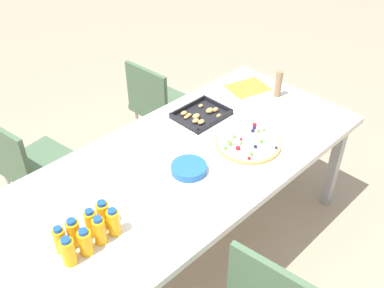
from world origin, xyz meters
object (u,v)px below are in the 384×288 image
object	(u,v)px
napkin_stack	(94,164)
cardboard_tube	(278,84)
paper_folder	(248,88)
juice_bottle_6	(91,223)
juice_bottle_0	(68,252)
juice_bottle_3	(114,222)
party_table	(185,168)
plate_stack	(189,168)
juice_bottle_2	(99,231)
juice_bottle_4	(60,240)
chair_far_left	(30,163)
juice_bottle_7	(103,214)
juice_bottle_5	(74,232)
snack_tray	(201,115)
fruit_pizza	(248,143)
chair_far_right	(159,104)
juice_bottle_1	(85,242)

from	to	relation	value
napkin_stack	cardboard_tube	size ratio (longest dim) A/B	0.83
cardboard_tube	paper_folder	bearing A→B (deg)	105.56
juice_bottle_6	cardboard_tube	world-z (taller)	cardboard_tube
juice_bottle_0	juice_bottle_3	distance (m)	0.23
party_table	plate_stack	distance (m)	0.13
juice_bottle_2	plate_stack	xyz separation A→B (m)	(0.60, 0.06, -0.05)
juice_bottle_3	juice_bottle_4	size ratio (longest dim) A/B	1.01
juice_bottle_3	paper_folder	distance (m)	1.47
chair_far_left	juice_bottle_7	size ratio (longest dim) A/B	5.99
juice_bottle_5	snack_tray	size ratio (longest dim) A/B	0.45
party_table	juice_bottle_7	world-z (taller)	juice_bottle_7
fruit_pizza	snack_tray	size ratio (longest dim) A/B	1.20
chair_far_right	napkin_stack	world-z (taller)	chair_far_right
paper_folder	juice_bottle_1	bearing A→B (deg)	-165.50
party_table	paper_folder	world-z (taller)	paper_folder
chair_far_right	juice_bottle_2	size ratio (longest dim) A/B	5.71
juice_bottle_4	fruit_pizza	world-z (taller)	juice_bottle_4
juice_bottle_5	paper_folder	world-z (taller)	juice_bottle_5
fruit_pizza	juice_bottle_1	bearing A→B (deg)	-179.97
juice_bottle_4	paper_folder	xyz separation A→B (m)	(1.63, 0.32, -0.06)
juice_bottle_0	plate_stack	distance (m)	0.75
juice_bottle_3	juice_bottle_7	xyz separation A→B (m)	(-0.00, 0.07, -0.00)
juice_bottle_2	napkin_stack	bearing A→B (deg)	58.51
juice_bottle_4	juice_bottle_6	size ratio (longest dim) A/B	1.00
juice_bottle_0	cardboard_tube	size ratio (longest dim) A/B	0.79
juice_bottle_4	juice_bottle_0	bearing A→B (deg)	-96.59
juice_bottle_5	juice_bottle_1	bearing A→B (deg)	-86.09
snack_tray	paper_folder	bearing A→B (deg)	2.56
chair_far_left	snack_tray	xyz separation A→B (m)	(0.87, -0.61, 0.24)
snack_tray	napkin_stack	bearing A→B (deg)	174.44
juice_bottle_5	juice_bottle_7	distance (m)	0.15
chair_far_left	juice_bottle_2	world-z (taller)	juice_bottle_2
chair_far_right	juice_bottle_0	size ratio (longest dim) A/B	5.80
fruit_pizza	plate_stack	bearing A→B (deg)	170.14
snack_tray	napkin_stack	distance (m)	0.74
chair_far_right	juice_bottle_7	size ratio (longest dim) A/B	5.99
juice_bottle_1	paper_folder	xyz separation A→B (m)	(1.56, 0.40, -0.06)
snack_tray	plate_stack	xyz separation A→B (m)	(-0.41, -0.31, 0.01)
juice_bottle_3	juice_bottle_4	bearing A→B (deg)	161.10
juice_bottle_2	juice_bottle_6	xyz separation A→B (m)	(0.00, 0.07, -0.00)
juice_bottle_0	napkin_stack	bearing A→B (deg)	46.40
chair_far_right	juice_bottle_2	distance (m)	1.53
plate_stack	chair_far_right	bearing A→B (deg)	57.55
juice_bottle_3	plate_stack	xyz separation A→B (m)	(0.52, 0.06, -0.05)
juice_bottle_7	cardboard_tube	world-z (taller)	cardboard_tube
juice_bottle_1	chair_far_right	bearing A→B (deg)	37.73
snack_tray	juice_bottle_2	bearing A→B (deg)	-159.53
juice_bottle_3	juice_bottle_6	distance (m)	0.10
cardboard_tube	juice_bottle_7	bearing A→B (deg)	-175.15
party_table	juice_bottle_4	distance (m)	0.81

